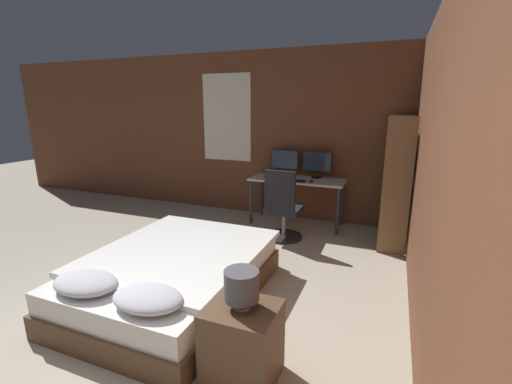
% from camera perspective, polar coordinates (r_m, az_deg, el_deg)
% --- Properties ---
extents(wall_back, '(12.00, 0.08, 2.70)m').
position_cam_1_polar(wall_back, '(5.69, 4.37, 9.30)').
color(wall_back, brown).
rests_on(wall_back, ground_plane).
extents(wall_side_right, '(0.06, 12.00, 2.70)m').
position_cam_1_polar(wall_side_right, '(2.81, 27.68, 2.64)').
color(wall_side_right, brown).
rests_on(wall_side_right, ground_plane).
extents(bed, '(1.50, 2.00, 0.54)m').
position_cam_1_polar(bed, '(3.50, -13.51, -13.43)').
color(bed, brown).
rests_on(bed, ground_plane).
extents(nightstand, '(0.48, 0.42, 0.55)m').
position_cam_1_polar(nightstand, '(2.53, -2.31, -23.88)').
color(nightstand, brown).
rests_on(nightstand, ground_plane).
extents(bedside_lamp, '(0.23, 0.23, 0.26)m').
position_cam_1_polar(bedside_lamp, '(2.29, -2.42, -15.29)').
color(bedside_lamp, gray).
rests_on(bedside_lamp, nightstand).
extents(desk, '(1.46, 0.57, 0.74)m').
position_cam_1_polar(desk, '(5.35, 6.85, 1.20)').
color(desk, beige).
rests_on(desk, ground_plane).
extents(monitor_left, '(0.45, 0.16, 0.42)m').
position_cam_1_polar(monitor_left, '(5.54, 4.83, 5.19)').
color(monitor_left, black).
rests_on(monitor_left, desk).
extents(monitor_right, '(0.45, 0.16, 0.42)m').
position_cam_1_polar(monitor_right, '(5.41, 10.16, 4.81)').
color(monitor_right, black).
rests_on(monitor_right, desk).
extents(keyboard, '(0.34, 0.13, 0.02)m').
position_cam_1_polar(keyboard, '(5.16, 6.35, 1.91)').
color(keyboard, black).
rests_on(keyboard, desk).
extents(computer_mouse, '(0.07, 0.05, 0.04)m').
position_cam_1_polar(computer_mouse, '(5.10, 9.17, 1.76)').
color(computer_mouse, black).
rests_on(computer_mouse, desk).
extents(office_chair, '(0.52, 0.52, 1.01)m').
position_cam_1_polar(office_chair, '(4.76, 4.48, -3.37)').
color(office_chair, black).
rests_on(office_chair, ground_plane).
extents(bookshelf, '(0.33, 0.89, 1.71)m').
position_cam_1_polar(bookshelf, '(4.79, 22.51, 2.46)').
color(bookshelf, brown).
rests_on(bookshelf, ground_plane).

